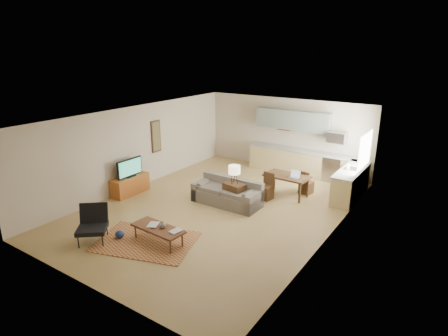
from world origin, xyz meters
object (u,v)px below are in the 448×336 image
Objects in this scene: coffee_table at (158,235)px; dining_table at (286,186)px; console_table at (234,195)px; sofa at (227,192)px; armchair at (92,225)px; tv_credenza at (130,185)px.

dining_table is at bearing 77.03° from coffee_table.
coffee_table is 2.88m from console_table.
sofa is at bearing 91.64° from coffee_table.
tv_credenza is (-1.61, 2.67, -0.15)m from armchair.
armchair is at bearing -103.82° from console_table.
dining_table is (1.21, 1.57, -0.03)m from sofa.
sofa is 1.71× the size of tv_credenza.
console_table is 0.52× the size of dining_table.
dining_table is at bearing 69.31° from console_table.
tv_credenza reaches higher than coffee_table.
armchair reaches higher than dining_table.
armchair is 4.06m from console_table.
armchair reaches higher than sofa.
console_table is 1.83m from dining_table.
tv_credenza is (-2.94, 1.83, 0.09)m from coffee_table.
console_table reaches higher than coffee_table.
armchair is 0.65× the size of dining_table.
sofa is at bearing -125.10° from dining_table.
dining_table is (2.62, 5.26, -0.10)m from armchair.
coffee_table is 1.08× the size of tv_credenza.
armchair is 3.12m from tv_credenza.
armchair reaches higher than console_table.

